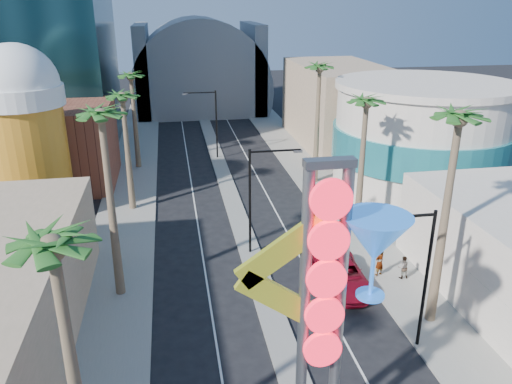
% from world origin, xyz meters
% --- Properties ---
extents(sidewalk_west, '(5.00, 100.00, 0.15)m').
position_xyz_m(sidewalk_west, '(-9.50, 35.00, 0.07)').
color(sidewalk_west, gray).
rests_on(sidewalk_west, ground).
extents(sidewalk_east, '(5.00, 100.00, 0.15)m').
position_xyz_m(sidewalk_east, '(9.50, 35.00, 0.07)').
color(sidewalk_east, gray).
rests_on(sidewalk_east, ground).
extents(median, '(1.60, 84.00, 0.15)m').
position_xyz_m(median, '(0.00, 38.00, 0.07)').
color(median, gray).
rests_on(median, ground).
extents(brick_filler_west, '(10.00, 10.00, 8.00)m').
position_xyz_m(brick_filler_west, '(-16.00, 38.00, 4.00)').
color(brick_filler_west, brown).
rests_on(brick_filler_west, ground).
extents(filler_east, '(10.00, 20.00, 10.00)m').
position_xyz_m(filler_east, '(16.00, 48.00, 5.00)').
color(filler_east, tan).
rests_on(filler_east, ground).
extents(beer_mug, '(7.00, 7.00, 14.50)m').
position_xyz_m(beer_mug, '(-17.00, 30.00, 7.84)').
color(beer_mug, orange).
rests_on(beer_mug, ground).
extents(turquoise_building, '(16.60, 16.60, 10.60)m').
position_xyz_m(turquoise_building, '(18.00, 30.00, 5.25)').
color(turquoise_building, beige).
rests_on(turquoise_building, ground).
extents(canopy, '(22.00, 16.00, 22.00)m').
position_xyz_m(canopy, '(0.00, 72.00, 4.31)').
color(canopy, slate).
rests_on(canopy, ground).
extents(neon_sign, '(6.53, 2.60, 12.55)m').
position_xyz_m(neon_sign, '(0.82, 2.96, 7.31)').
color(neon_sign, gray).
rests_on(neon_sign, ground).
extents(streetlight_0, '(3.79, 0.25, 8.00)m').
position_xyz_m(streetlight_0, '(0.55, 20.00, 4.88)').
color(streetlight_0, black).
rests_on(streetlight_0, ground).
extents(streetlight_1, '(3.79, 0.25, 8.00)m').
position_xyz_m(streetlight_1, '(-0.55, 44.00, 4.88)').
color(streetlight_1, black).
rests_on(streetlight_1, ground).
extents(streetlight_2, '(3.45, 0.25, 8.00)m').
position_xyz_m(streetlight_2, '(6.72, 8.00, 4.83)').
color(streetlight_2, black).
rests_on(streetlight_2, ground).
extents(palm_0, '(2.40, 2.40, 11.70)m').
position_xyz_m(palm_0, '(-9.00, 2.00, 9.93)').
color(palm_0, brown).
rests_on(palm_0, ground).
extents(palm_1, '(2.40, 2.40, 12.70)m').
position_xyz_m(palm_1, '(-9.00, 16.00, 10.82)').
color(palm_1, brown).
rests_on(palm_1, ground).
extents(palm_2, '(2.40, 2.40, 11.20)m').
position_xyz_m(palm_2, '(-9.00, 30.00, 9.48)').
color(palm_2, brown).
rests_on(palm_2, ground).
extents(palm_3, '(2.40, 2.40, 11.20)m').
position_xyz_m(palm_3, '(-9.00, 42.00, 9.48)').
color(palm_3, brown).
rests_on(palm_3, ground).
extents(palm_5, '(2.40, 2.40, 13.20)m').
position_xyz_m(palm_5, '(9.00, 10.00, 11.27)').
color(palm_5, brown).
rests_on(palm_5, ground).
extents(palm_6, '(2.40, 2.40, 11.70)m').
position_xyz_m(palm_6, '(9.00, 22.00, 9.93)').
color(palm_6, brown).
rests_on(palm_6, ground).
extents(palm_7, '(2.40, 2.40, 12.70)m').
position_xyz_m(palm_7, '(9.00, 34.00, 10.82)').
color(palm_7, brown).
rests_on(palm_7, ground).
extents(red_pickup, '(3.11, 6.24, 1.70)m').
position_xyz_m(red_pickup, '(5.15, 14.54, 0.85)').
color(red_pickup, maroon).
rests_on(red_pickup, ground).
extents(pedestrian_a, '(0.82, 0.69, 1.92)m').
position_xyz_m(pedestrian_a, '(8.01, 15.21, 1.11)').
color(pedestrian_a, gray).
rests_on(pedestrian_a, sidewalk_east).
extents(pedestrian_b, '(0.77, 0.60, 1.59)m').
position_xyz_m(pedestrian_b, '(9.42, 14.58, 0.95)').
color(pedestrian_b, gray).
rests_on(pedestrian_b, sidewalk_east).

